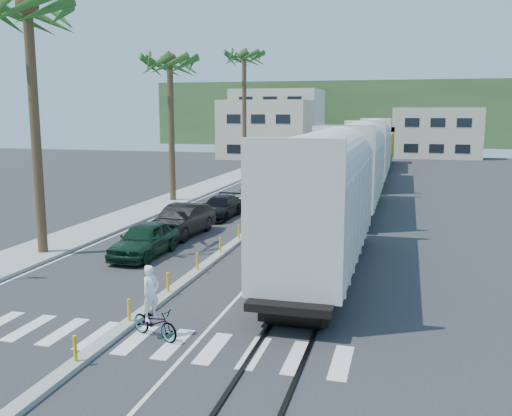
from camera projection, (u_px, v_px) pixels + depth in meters
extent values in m
plane|color=#28282B|center=(144.00, 314.00, 18.75)|extent=(140.00, 140.00, 0.00)
cube|color=gray|center=(186.00, 195.00, 44.70)|extent=(3.00, 90.00, 0.15)
cube|color=black|center=(354.00, 196.00, 44.34)|extent=(0.12, 100.00, 0.06)
cube|color=black|center=(372.00, 197.00, 43.97)|extent=(0.12, 100.00, 0.06)
cube|color=gray|center=(277.00, 210.00, 37.79)|extent=(0.45, 60.00, 0.15)
cylinder|color=gold|center=(75.00, 348.00, 14.85)|extent=(0.10, 0.10, 0.70)
cylinder|color=gold|center=(129.00, 310.00, 17.71)|extent=(0.10, 0.10, 0.70)
cylinder|color=gold|center=(168.00, 282.00, 20.57)|extent=(0.10, 0.10, 0.70)
cylinder|color=gold|center=(197.00, 261.00, 23.42)|extent=(0.10, 0.10, 0.70)
cylinder|color=gold|center=(220.00, 245.00, 26.28)|extent=(0.10, 0.10, 0.70)
cylinder|color=gold|center=(239.00, 232.00, 29.14)|extent=(0.10, 0.10, 0.70)
cylinder|color=gold|center=(254.00, 221.00, 32.00)|extent=(0.10, 0.10, 0.70)
cylinder|color=gold|center=(267.00, 212.00, 34.86)|extent=(0.10, 0.10, 0.70)
cylinder|color=gold|center=(277.00, 204.00, 37.71)|extent=(0.10, 0.10, 0.70)
cylinder|color=gold|center=(287.00, 197.00, 40.57)|extent=(0.10, 0.10, 0.70)
cylinder|color=gold|center=(295.00, 192.00, 43.43)|extent=(0.10, 0.10, 0.70)
cylinder|color=gold|center=(302.00, 187.00, 46.29)|extent=(0.10, 0.10, 0.70)
cylinder|color=gold|center=(308.00, 182.00, 49.15)|extent=(0.10, 0.10, 0.70)
cylinder|color=gold|center=(314.00, 178.00, 52.01)|extent=(0.10, 0.10, 0.70)
cylinder|color=gold|center=(319.00, 175.00, 54.86)|extent=(0.10, 0.10, 0.70)
cylinder|color=gold|center=(323.00, 172.00, 57.72)|extent=(0.10, 0.10, 0.70)
cube|color=silver|center=(114.00, 337.00, 16.84)|extent=(14.00, 2.20, 0.01)
cube|color=silver|center=(206.00, 197.00, 44.28)|extent=(0.12, 90.00, 0.01)
cube|color=silver|center=(325.00, 201.00, 41.93)|extent=(0.12, 90.00, 0.01)
cube|color=beige|center=(323.00, 210.00, 22.78)|extent=(3.00, 12.88, 3.40)
cylinder|color=beige|center=(324.00, 167.00, 22.50)|extent=(2.90, 12.58, 2.90)
cube|color=black|center=(322.00, 263.00, 23.16)|extent=(2.60, 12.88, 1.00)
cube|color=beige|center=(356.00, 171.00, 37.08)|extent=(3.00, 12.88, 3.40)
cylinder|color=beige|center=(357.00, 145.00, 36.79)|extent=(2.90, 12.58, 2.90)
cube|color=black|center=(355.00, 205.00, 37.45)|extent=(2.60, 12.88, 1.00)
cube|color=beige|center=(371.00, 154.00, 51.37)|extent=(3.00, 12.88, 3.40)
cylinder|color=beige|center=(371.00, 135.00, 51.08)|extent=(2.90, 12.58, 2.90)
cube|color=black|center=(370.00, 179.00, 51.74)|extent=(2.60, 12.88, 1.00)
cube|color=#4C4C4F|center=(379.00, 158.00, 66.89)|extent=(3.00, 17.00, 0.50)
cube|color=#BA7A12|center=(379.00, 146.00, 65.67)|extent=(2.70, 12.24, 2.60)
cube|color=#BA7A12|center=(382.00, 140.00, 72.08)|extent=(3.00, 3.74, 3.20)
cube|color=black|center=(379.00, 163.00, 66.99)|extent=(2.60, 13.60, 0.90)
cylinder|color=brown|center=(36.00, 136.00, 25.55)|extent=(0.44, 0.44, 11.00)
sphere|color=#29561B|center=(27.00, 4.00, 24.59)|extent=(3.20, 3.20, 3.20)
cylinder|color=brown|center=(171.00, 133.00, 40.95)|extent=(0.44, 0.44, 10.00)
sphere|color=#29561B|center=(170.00, 60.00, 40.08)|extent=(3.20, 3.20, 3.20)
cylinder|color=brown|center=(244.00, 117.00, 57.86)|extent=(0.44, 0.44, 12.00)
sphere|color=#29561B|center=(244.00, 54.00, 56.82)|extent=(3.20, 3.20, 3.20)
cube|color=beige|center=(267.00, 129.00, 79.91)|extent=(12.00, 10.00, 8.00)
cube|color=beige|center=(278.00, 120.00, 95.49)|extent=(14.00, 12.00, 10.00)
cube|color=beige|center=(436.00, 132.00, 81.81)|extent=(12.00, 10.00, 7.00)
cube|color=#385628|center=(366.00, 113.00, 113.00)|extent=(80.00, 20.00, 12.00)
imported|color=black|center=(144.00, 240.00, 26.07)|extent=(1.99, 4.66, 1.57)
imported|color=black|center=(182.00, 221.00, 30.27)|extent=(2.48, 5.30, 1.66)
imported|color=black|center=(220.00, 207.00, 35.44)|extent=(2.13, 4.74, 1.35)
imported|color=#97999C|center=(251.00, 193.00, 42.18)|extent=(2.46, 4.58, 1.22)
imported|color=#9EA0A5|center=(155.00, 322.00, 16.74)|extent=(1.92, 2.25, 0.95)
imported|color=white|center=(151.00, 293.00, 16.61)|extent=(0.88, 0.82, 1.65)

